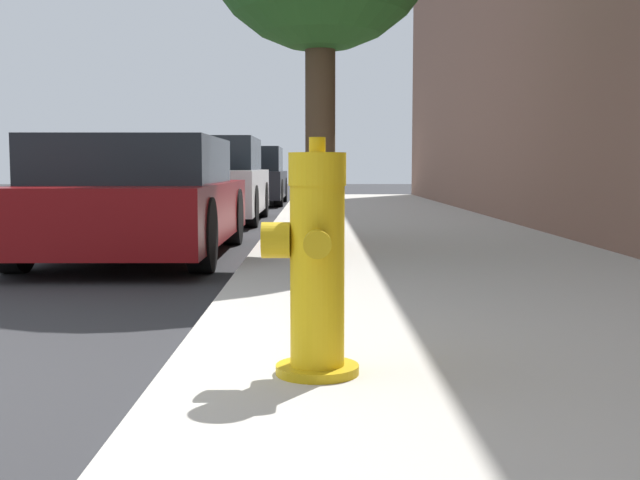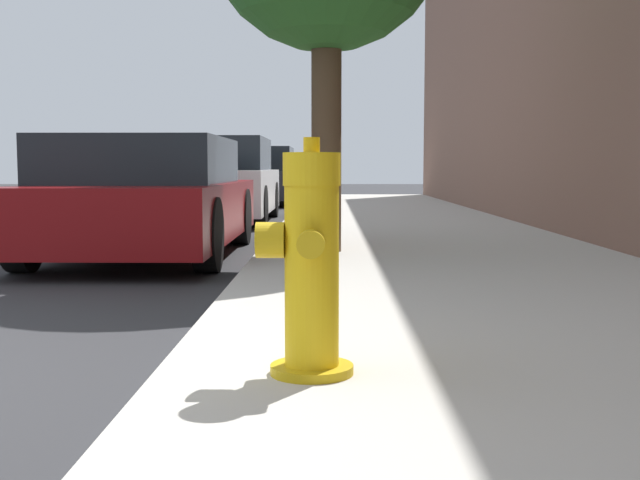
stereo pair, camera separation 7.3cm
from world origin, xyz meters
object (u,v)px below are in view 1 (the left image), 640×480
at_px(fire_hydrant, 315,266).
at_px(parked_car_mid, 207,182).
at_px(parked_car_near, 139,198).
at_px(parked_car_far, 248,177).

relative_size(fire_hydrant, parked_car_mid, 0.22).
bearing_deg(parked_car_near, fire_hydrant, -70.83).
distance_m(fire_hydrant, parked_car_near, 5.42).
bearing_deg(fire_hydrant, parked_car_far, 95.64).
height_order(parked_car_near, parked_car_far, parked_car_far).
distance_m(parked_car_mid, parked_car_far, 6.31).
bearing_deg(parked_car_mid, parked_car_near, -89.89).
xyz_separation_m(parked_car_near, parked_car_far, (0.14, 11.49, 0.07)).
bearing_deg(fire_hydrant, parked_car_near, 109.17).
height_order(fire_hydrant, parked_car_far, parked_car_far).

